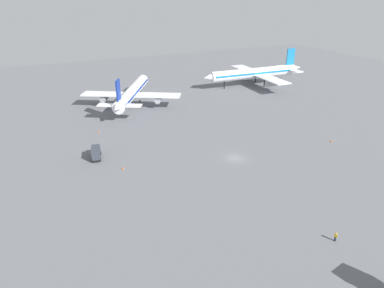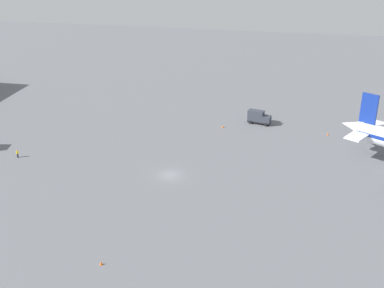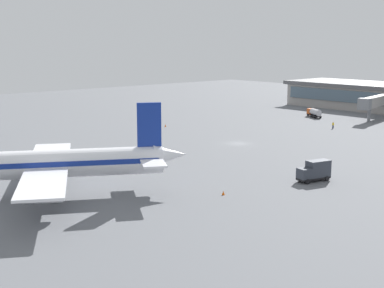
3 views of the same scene
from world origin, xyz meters
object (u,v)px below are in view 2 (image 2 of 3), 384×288
(safety_cone_near_gate, at_px, (328,134))
(safety_cone_mid_apron, at_px, (223,126))
(safety_cone_far_side, at_px, (101,263))
(ground_crew_worker, at_px, (17,154))
(catering_truck, at_px, (259,117))

(safety_cone_near_gate, height_order, safety_cone_mid_apron, same)
(safety_cone_far_side, bearing_deg, safety_cone_mid_apron, 170.31)
(ground_crew_worker, bearing_deg, safety_cone_far_side, 55.98)
(safety_cone_near_gate, bearing_deg, safety_cone_far_side, -31.31)
(ground_crew_worker, distance_m, safety_cone_near_gate, 69.25)
(safety_cone_mid_apron, bearing_deg, ground_crew_worker, -57.73)
(catering_truck, relative_size, ground_crew_worker, 3.52)
(catering_truck, height_order, safety_cone_near_gate, catering_truck)
(ground_crew_worker, xyz_separation_m, safety_cone_mid_apron, (-25.12, 39.78, -0.55))
(catering_truck, distance_m, ground_crew_worker, 56.25)
(catering_truck, bearing_deg, safety_cone_far_side, -93.57)
(catering_truck, relative_size, safety_cone_near_gate, 9.80)
(ground_crew_worker, height_order, safety_cone_far_side, ground_crew_worker)
(safety_cone_mid_apron, bearing_deg, safety_cone_far_side, -9.69)
(catering_truck, relative_size, safety_cone_far_side, 9.80)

